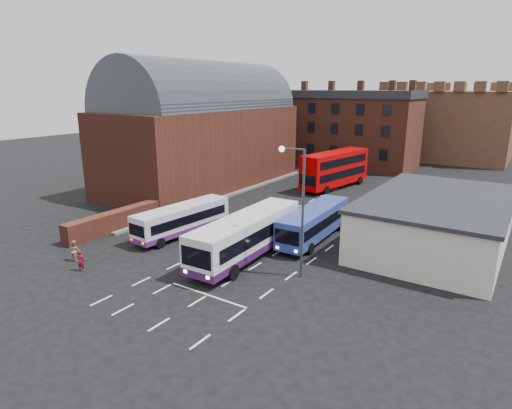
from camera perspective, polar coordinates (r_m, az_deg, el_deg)
The scene contains 13 objects.
ground at distance 32.86m, azimuth -9.80°, elevation -7.57°, with size 180.00×180.00×0.00m, color black.
railway_station at distance 56.51m, azimuth -7.02°, elevation 10.14°, with size 12.00×28.00×16.00m.
forecourt_wall at distance 41.04m, azimuth -18.37°, elevation -2.12°, with size 1.20×10.00×1.80m, color #602B1E.
cream_building at distance 37.75m, azimuth 22.94°, elevation -2.08°, with size 10.40×16.40×4.25m.
brick_terrace at distance 73.31m, azimuth 11.95°, elevation 9.43°, with size 22.00×10.00×11.00m, color brown.
castle_keep at distance 89.27m, azimuth 24.19°, elevation 9.77°, with size 22.00×22.00×12.00m, color brown.
bus_white_outbound at distance 38.28m, azimuth -9.80°, elevation -1.75°, with size 3.05×9.82×2.64m.
bus_white_inbound at distance 32.58m, azimuth -1.25°, elevation -3.87°, with size 3.41×12.19×3.30m.
bus_blue at distance 36.82m, azimuth 7.77°, elevation -2.22°, with size 2.91×10.29×2.78m.
bus_red_double at distance 56.20m, azimuth 10.49°, elevation 4.68°, with size 4.62×12.05×4.71m.
street_lamp at distance 28.49m, azimuth 5.68°, elevation 0.52°, with size 1.81×0.57×8.98m.
pedestrian_red at distance 33.09m, azimuth -22.33°, elevation -6.94°, with size 0.56×0.37×1.55m, color maroon.
pedestrian_beige at distance 35.12m, azimuth -23.02°, elevation -5.68°, with size 0.79×0.61×1.62m, color tan.
Camera 1 is at (21.15, -21.72, 12.69)m, focal length 30.00 mm.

